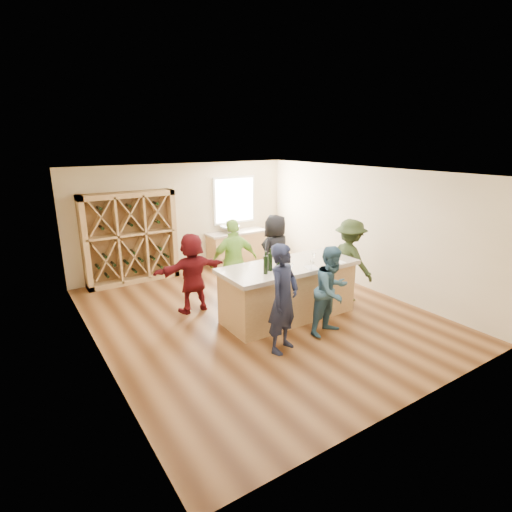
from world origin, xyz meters
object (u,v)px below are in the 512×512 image
wine_rack (130,238)px  wine_bottle_b (266,265)px  tasting_counter_base (288,293)px  wine_bottle_d (278,263)px  person_near_left (283,299)px  person_far_mid (234,261)px  sink (230,229)px  person_near_right (332,291)px  wine_bottle_e (282,260)px  person_server (349,260)px  person_far_right (275,254)px  person_far_left (192,273)px  wine_bottle_c (270,262)px

wine_rack → wine_bottle_b: (1.26, -3.90, 0.15)m
wine_rack → tasting_counter_base: wine_rack is taller
wine_bottle_d → person_near_left: size_ratio=0.17×
person_near_left → person_far_mid: bearing=57.1°
wine_rack → wine_bottle_d: size_ratio=6.91×
sink → person_near_left: bearing=-109.4°
wine_rack → person_near_right: bearing=-65.2°
sink → tasting_counter_base: size_ratio=0.21×
wine_bottle_d → person_near_right: 1.07m
wine_bottle_e → person_far_mid: size_ratio=0.18×
person_server → person_far_right: size_ratio=1.00×
wine_rack → tasting_counter_base: (1.95, -3.69, -0.60)m
sink → wine_bottle_d: (-1.16, -3.84, 0.23)m
wine_bottle_e → person_far_mid: bearing=99.1°
person_far_left → person_far_mid: bearing=177.1°
wine_bottle_d → person_far_mid: size_ratio=0.18×
tasting_counter_base → person_far_right: (0.57, 1.25, 0.40)m
wine_bottle_e → person_far_right: size_ratio=0.19×
wine_bottle_e → wine_bottle_c: bearing=172.4°
tasting_counter_base → person_near_right: bearing=-77.9°
wine_bottle_c → person_far_left: (-0.92, 1.40, -0.43)m
person_far_left → tasting_counter_base: bearing=138.5°
person_far_mid → person_far_left: 0.94m
sink → wine_bottle_b: bearing=-110.6°
wine_rack → person_far_left: bearing=-78.1°
person_near_left → person_far_right: (1.44, 2.23, -0.02)m
wine_bottle_d → person_far_mid: person_far_mid is taller
wine_bottle_d → person_far_right: person_far_right is taller
person_far_left → person_near_left: bearing=104.3°
person_near_left → wine_bottle_d: bearing=35.8°
sink → person_near_left: (-1.62, -4.61, -0.10)m
person_near_right → person_server: 1.70m
wine_bottle_d → wine_rack: bearing=111.4°
person_server → person_far_mid: size_ratio=0.99×
person_server → person_far_left: 3.32m
sink → wine_bottle_e: bearing=-105.3°
wine_bottle_c → wine_bottle_d: bearing=-44.3°
wine_rack → wine_bottle_d: (1.54, -3.91, 0.14)m
person_far_left → person_server: bearing=157.1°
wine_rack → person_far_left: (0.51, -2.41, -0.28)m
wine_bottle_b → person_near_left: (-0.18, -0.78, -0.33)m
person_near_right → wine_bottle_b: bearing=130.5°
wine_bottle_c → person_far_right: bearing=51.1°
person_near_right → wine_bottle_d: bearing=120.3°
person_near_left → person_far_mid: 2.25m
wine_rack → wine_bottle_b: 4.11m
wine_bottle_c → person_server: (2.14, 0.09, -0.35)m
wine_bottle_e → person_server: bearing=3.8°
wine_bottle_d → person_far_mid: (-0.09, 1.45, -0.33)m
person_near_left → person_far_right: 2.66m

